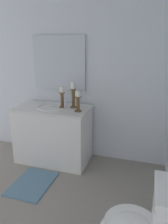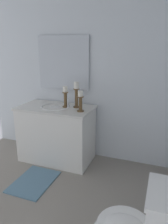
# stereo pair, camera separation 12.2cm
# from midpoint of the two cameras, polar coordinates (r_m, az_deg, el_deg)

# --- Properties ---
(floor) EXTENTS (3.05, 2.84, 0.02)m
(floor) POSITION_cam_midpoint_polar(r_m,az_deg,el_deg) (2.41, -19.35, -26.04)
(floor) COLOR gray
(floor) RESTS_ON ground
(wall_left) EXTENTS (0.04, 2.84, 2.45)m
(wall_left) POSITION_cam_midpoint_polar(r_m,az_deg,el_deg) (3.13, -4.90, 10.16)
(wall_left) COLOR silver
(wall_left) RESTS_ON ground
(vanity_cabinet) EXTENTS (0.58, 1.04, 0.80)m
(vanity_cabinet) POSITION_cam_midpoint_polar(r_m,az_deg,el_deg) (3.11, -9.26, -5.83)
(vanity_cabinet) COLOR white
(vanity_cabinet) RESTS_ON ground
(sink_basin) EXTENTS (0.40, 0.40, 0.24)m
(sink_basin) POSITION_cam_midpoint_polar(r_m,az_deg,el_deg) (2.99, -9.57, 0.51)
(sink_basin) COLOR white
(sink_basin) RESTS_ON vanity_cabinet
(mirror) EXTENTS (0.02, 0.78, 0.75)m
(mirror) POSITION_cam_midpoint_polar(r_m,az_deg,el_deg) (3.13, -7.80, 12.73)
(mirror) COLOR silver
(candle_holder_tall) EXTENTS (0.09, 0.09, 0.27)m
(candle_holder_tall) POSITION_cam_midpoint_polar(r_m,az_deg,el_deg) (2.72, -2.89, 2.94)
(candle_holder_tall) COLOR brown
(candle_holder_tall) RESTS_ON vanity_cabinet
(candle_holder_short) EXTENTS (0.09, 0.09, 0.35)m
(candle_holder_short) POSITION_cam_midpoint_polar(r_m,az_deg,el_deg) (2.89, -4.08, 4.76)
(candle_holder_short) COLOR brown
(candle_holder_short) RESTS_ON vanity_cabinet
(candle_holder_mid) EXTENTS (0.09, 0.09, 0.29)m
(candle_holder_mid) POSITION_cam_midpoint_polar(r_m,az_deg,el_deg) (2.92, -7.02, 4.09)
(candle_holder_mid) COLOR brown
(candle_holder_mid) RESTS_ON vanity_cabinet
(bath_mat) EXTENTS (0.60, 0.44, 0.02)m
(bath_mat) POSITION_cam_midpoint_polar(r_m,az_deg,el_deg) (2.82, -14.75, -17.85)
(bath_mat) COLOR slate
(bath_mat) RESTS_ON ground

